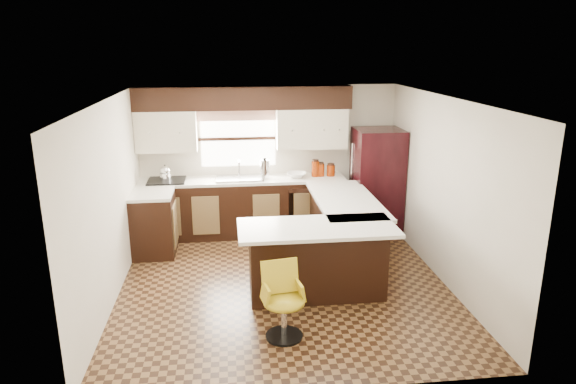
{
  "coord_description": "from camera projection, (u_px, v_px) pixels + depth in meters",
  "views": [
    {
      "loc": [
        -0.67,
        -6.11,
        3.04
      ],
      "look_at": [
        0.11,
        0.45,
        1.12
      ],
      "focal_mm": 32.0,
      "sensor_mm": 36.0,
      "label": 1
    }
  ],
  "objects": [
    {
      "name": "peninsula_long",
      "position": [
        341.0,
        232.0,
        7.32
      ],
      "size": [
        0.6,
        1.95,
        0.9
      ],
      "primitive_type": "cube",
      "color": "black",
      "rests_on": "floor"
    },
    {
      "name": "kettle",
      "position": [
        165.0,
        172.0,
        8.05
      ],
      "size": [
        0.18,
        0.18,
        0.24
      ],
      "primitive_type": null,
      "color": "silver",
      "rests_on": "cooktop"
    },
    {
      "name": "cooktop",
      "position": [
        167.0,
        181.0,
        8.09
      ],
      "size": [
        0.58,
        0.5,
        0.02
      ],
      "primitive_type": "cube",
      "color": "black",
      "rests_on": "counter_back"
    },
    {
      "name": "wall_right",
      "position": [
        444.0,
        191.0,
        6.65
      ],
      "size": [
        0.0,
        4.4,
        4.4
      ],
      "primitive_type": "plane",
      "rotation": [
        1.57,
        0.0,
        -1.57
      ],
      "color": "beige",
      "rests_on": "floor"
    },
    {
      "name": "canister_large",
      "position": [
        315.0,
        169.0,
        8.37
      ],
      "size": [
        0.12,
        0.12,
        0.25
      ],
      "primitive_type": "cylinder",
      "color": "maroon",
      "rests_on": "counter_back"
    },
    {
      "name": "bar_chair",
      "position": [
        284.0,
        303.0,
        5.4
      ],
      "size": [
        0.5,
        0.5,
        0.82
      ],
      "primitive_type": null,
      "rotation": [
        0.0,
        0.0,
        0.17
      ],
      "color": "gold",
      "rests_on": "floor"
    },
    {
      "name": "floor",
      "position": [
        284.0,
        283.0,
        6.75
      ],
      "size": [
        4.4,
        4.4,
        0.0
      ],
      "primitive_type": "plane",
      "color": "#49301A",
      "rests_on": "ground"
    },
    {
      "name": "base_cab_back",
      "position": [
        243.0,
        208.0,
        8.39
      ],
      "size": [
        3.3,
        0.6,
        0.9
      ],
      "primitive_type": "cube",
      "color": "black",
      "rests_on": "floor"
    },
    {
      "name": "refrigerator",
      "position": [
        377.0,
        182.0,
        8.31
      ],
      "size": [
        0.75,
        0.72,
        1.74
      ],
      "primitive_type": "cube",
      "color": "black",
      "rests_on": "floor"
    },
    {
      "name": "dishwasher",
      "position": [
        307.0,
        212.0,
        8.23
      ],
      "size": [
        0.58,
        0.03,
        0.78
      ],
      "primitive_type": "cube",
      "color": "black",
      "rests_on": "floor"
    },
    {
      "name": "ceiling",
      "position": [
        283.0,
        99.0,
        6.08
      ],
      "size": [
        4.4,
        4.4,
        0.0
      ],
      "primitive_type": "plane",
      "rotation": [
        3.14,
        0.0,
        0.0
      ],
      "color": "silver",
      "rests_on": "wall_back"
    },
    {
      "name": "wall_back",
      "position": [
        269.0,
        159.0,
        8.51
      ],
      "size": [
        4.4,
        0.0,
        4.4
      ],
      "primitive_type": "plane",
      "rotation": [
        1.57,
        0.0,
        0.0
      ],
      "color": "beige",
      "rests_on": "floor"
    },
    {
      "name": "soffit",
      "position": [
        244.0,
        98.0,
        8.02
      ],
      "size": [
        3.4,
        0.35,
        0.36
      ],
      "primitive_type": "cube",
      "color": "black",
      "rests_on": "wall_back"
    },
    {
      "name": "canister_small",
      "position": [
        331.0,
        171.0,
        8.41
      ],
      "size": [
        0.13,
        0.13,
        0.18
      ],
      "primitive_type": "cylinder",
      "color": "maroon",
      "rests_on": "counter_back"
    },
    {
      "name": "canister_med",
      "position": [
        321.0,
        170.0,
        8.38
      ],
      "size": [
        0.12,
        0.12,
        0.2
      ],
      "primitive_type": "cylinder",
      "color": "maroon",
      "rests_on": "counter_back"
    },
    {
      "name": "peninsula_return",
      "position": [
        317.0,
        261.0,
        6.33
      ],
      "size": [
        1.65,
        0.6,
        0.9
      ],
      "primitive_type": "cube",
      "color": "black",
      "rests_on": "floor"
    },
    {
      "name": "counter_left",
      "position": [
        152.0,
        194.0,
        7.48
      ],
      "size": [
        0.6,
        0.7,
        0.04
      ],
      "primitive_type": "cube",
      "color": "silver",
      "rests_on": "base_cab_left"
    },
    {
      "name": "counter_pen_long",
      "position": [
        346.0,
        200.0,
        7.2
      ],
      "size": [
        0.84,
        1.95,
        0.04
      ],
      "primitive_type": "cube",
      "color": "silver",
      "rests_on": "peninsula_long"
    },
    {
      "name": "base_cab_left",
      "position": [
        154.0,
        225.0,
        7.61
      ],
      "size": [
        0.6,
        0.7,
        0.9
      ],
      "primitive_type": "cube",
      "color": "black",
      "rests_on": "floor"
    },
    {
      "name": "counter_back",
      "position": [
        243.0,
        180.0,
        8.25
      ],
      "size": [
        3.3,
        0.6,
        0.04
      ],
      "primitive_type": "cube",
      "color": "silver",
      "rests_on": "base_cab_back"
    },
    {
      "name": "sink",
      "position": [
        240.0,
        178.0,
        8.22
      ],
      "size": [
        0.75,
        0.45,
        0.03
      ],
      "primitive_type": "cube",
      "color": "#B2B2B7",
      "rests_on": "counter_back"
    },
    {
      "name": "mixing_bowl",
      "position": [
        297.0,
        175.0,
        8.34
      ],
      "size": [
        0.38,
        0.38,
        0.08
      ],
      "primitive_type": "imported",
      "rotation": [
        0.0,
        0.0,
        -0.26
      ],
      "color": "white",
      "rests_on": "counter_back"
    },
    {
      "name": "valance",
      "position": [
        238.0,
        115.0,
        8.19
      ],
      "size": [
        1.3,
        0.06,
        0.18
      ],
      "primitive_type": "cube",
      "color": "#D19B93",
      "rests_on": "wall_back"
    },
    {
      "name": "wall_front",
      "position": [
        312.0,
        270.0,
        4.32
      ],
      "size": [
        4.4,
        0.0,
        4.4
      ],
      "primitive_type": "plane",
      "rotation": [
        -1.57,
        0.0,
        0.0
      ],
      "color": "beige",
      "rests_on": "floor"
    },
    {
      "name": "wall_left",
      "position": [
        110.0,
        202.0,
        6.18
      ],
      "size": [
        0.0,
        4.4,
        4.4
      ],
      "primitive_type": "plane",
      "rotation": [
        1.57,
        0.0,
        1.57
      ],
      "color": "beige",
      "rests_on": "floor"
    },
    {
      "name": "counter_pen_return",
      "position": [
        317.0,
        228.0,
        6.11
      ],
      "size": [
        1.89,
        0.84,
        0.04
      ],
      "primitive_type": "cube",
      "color": "silver",
      "rests_on": "peninsula_return"
    },
    {
      "name": "window_pane",
      "position": [
        238.0,
        139.0,
        8.34
      ],
      "size": [
        1.2,
        0.02,
        0.9
      ],
      "primitive_type": "cube",
      "color": "white",
      "rests_on": "wall_back"
    },
    {
      "name": "upper_cab_left",
      "position": [
        166.0,
        131.0,
        8.02
      ],
      "size": [
        0.94,
        0.35,
        0.64
      ],
      "primitive_type": "cube",
      "color": "beige",
      "rests_on": "wall_back"
    },
    {
      "name": "upper_cab_right",
      "position": [
        311.0,
        128.0,
        8.28
      ],
      "size": [
        1.14,
        0.35,
        0.64
      ],
      "primitive_type": "cube",
      "color": "beige",
      "rests_on": "wall_back"
    },
    {
      "name": "percolator",
      "position": [
        265.0,
        169.0,
        8.25
      ],
      "size": [
        0.15,
        0.15,
        0.3
      ],
      "primitive_type": "cylinder",
      "color": "silver",
      "rests_on": "counter_back"
    }
  ]
}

